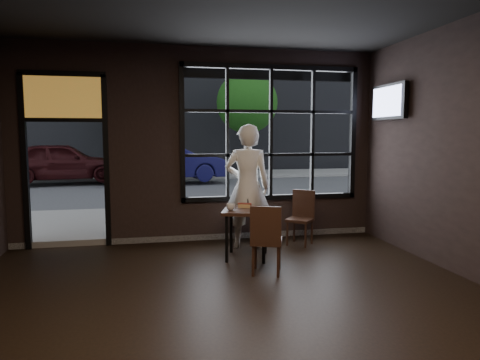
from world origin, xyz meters
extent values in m
cube|color=black|center=(0.00, 0.00, -0.01)|extent=(6.00, 7.00, 0.02)
cube|color=black|center=(1.20, 3.50, 1.80)|extent=(3.06, 0.12, 2.28)
cube|color=orange|center=(-2.10, 3.50, 2.35)|extent=(1.20, 0.06, 0.70)
cube|color=#545456|center=(0.00, 24.00, -0.02)|extent=(60.00, 41.00, 0.04)
cube|color=#5B5956|center=(0.00, 23.00, 7.50)|extent=(28.00, 12.00, 15.00)
cube|color=black|center=(0.53, 2.35, 0.36)|extent=(0.83, 0.83, 0.71)
cube|color=black|center=(0.63, 1.63, 0.45)|extent=(0.49, 0.49, 0.90)
cube|color=black|center=(1.53, 2.91, 0.44)|extent=(0.53, 0.53, 0.88)
imported|color=white|center=(0.67, 2.94, 0.97)|extent=(0.80, 0.62, 1.94)
imported|color=silver|center=(0.29, 2.33, 0.76)|extent=(0.15, 0.15, 0.10)
cube|color=black|center=(2.93, 2.72, 2.30)|extent=(0.11, 0.95, 0.56)
imported|color=#121143|center=(-0.26, 12.11, 0.80)|extent=(4.36, 1.93, 1.39)
imported|color=black|center=(-3.98, 12.73, 0.81)|extent=(4.34, 2.15, 1.42)
cylinder|color=#332114|center=(-1.81, 15.31, 1.13)|extent=(0.20, 0.20, 2.25)
sphere|color=#225C17|center=(-1.81, 15.31, 2.97)|extent=(2.46, 2.46, 2.46)
cylinder|color=#332114|center=(3.21, 14.50, 1.20)|extent=(0.22, 0.22, 2.40)
sphere|color=#286B2E|center=(3.21, 14.50, 3.15)|extent=(2.61, 2.61, 2.61)
camera|label=1|loc=(-0.77, -3.55, 1.77)|focal=32.00mm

